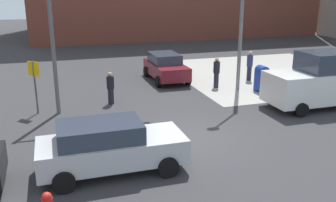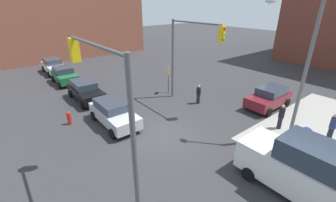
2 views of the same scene
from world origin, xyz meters
TOP-DOWN VIEW (x-y plane):
  - ground_plane at (0.00, 0.00)m, footprint 120.00×120.00m
  - traffic_signal_nw_corner at (-2.53, 4.50)m, footprint 5.20×0.36m
  - traffic_signal_se_corner at (2.63, -4.50)m, footprint 4.97×0.36m
  - street_lamp_corner at (4.92, 5.56)m, footprint 2.19×1.86m
  - warning_sign_two_way at (-5.40, 4.76)m, footprint 0.48×0.48m
  - mailbox_blue at (6.20, 5.00)m, footprint 0.56×0.64m
  - fire_hydrant at (-5.00, -4.20)m, footprint 0.26×0.26m
  - sedan_silver at (-3.16, -1.77)m, footprint 4.45×2.02m
  - coupe_green at (-14.19, -1.89)m, footprint 3.88×2.02m
  - hatchback_maroon at (1.98, 9.01)m, footprint 2.02×4.09m
  - hatchback_white at (-18.86, -1.85)m, footprint 4.33×2.02m
  - coupe_black at (-8.44, -1.79)m, footprint 4.39×2.02m
  - van_white_delivery at (7.60, 1.80)m, footprint 5.40×2.32m
  - pedestrian_crossing at (6.80, 7.40)m, footprint 0.36×0.36m
  - pedestrian_waiting at (4.20, 6.50)m, footprint 0.36×0.36m
  - pedestrian_walking_north at (-2.00, 5.20)m, footprint 0.36×0.36m

SIDE VIEW (x-z plane):
  - ground_plane at x=0.00m, z-range 0.00..0.00m
  - fire_hydrant at x=-5.00m, z-range 0.02..0.96m
  - mailbox_blue at x=6.20m, z-range 0.05..1.48m
  - pedestrian_walking_north at x=-2.00m, z-range 0.03..1.61m
  - coupe_green at x=-14.19m, z-range 0.03..1.65m
  - hatchback_maroon at x=1.98m, z-range 0.03..1.65m
  - hatchback_white at x=-18.86m, z-range 0.03..1.65m
  - coupe_black at x=-8.44m, z-range 0.03..1.65m
  - sedan_silver at x=-3.16m, z-range 0.03..1.65m
  - pedestrian_waiting at x=4.20m, z-range 0.03..1.75m
  - pedestrian_crossing at x=6.80m, z-range 0.04..1.86m
  - van_white_delivery at x=7.60m, z-range -0.03..2.59m
  - warning_sign_two_way at x=-5.40m, z-range 0.44..2.84m
  - traffic_signal_se_corner at x=2.63m, z-range 1.35..7.85m
  - traffic_signal_nw_corner at x=-2.53m, z-range 1.36..7.86m
  - street_lamp_corner at x=4.92m, z-range 0.70..8.70m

